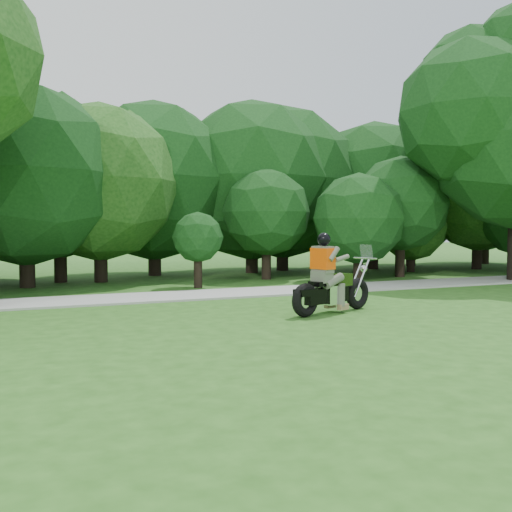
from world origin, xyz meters
TOP-DOWN VIEW (x-y plane):
  - ground at (0.00, 0.00)m, footprint 100.00×100.00m
  - walkway at (0.00, 8.00)m, footprint 60.00×2.20m
  - tree_line at (0.86, 14.63)m, footprint 39.94×12.15m
  - chopper_motorcycle at (-0.18, 3.43)m, footprint 2.66×1.30m

SIDE VIEW (x-z plane):
  - ground at x=0.00m, z-range 0.00..0.00m
  - walkway at x=0.00m, z-range 0.00..0.06m
  - chopper_motorcycle at x=-0.18m, z-range -0.25..1.69m
  - tree_line at x=0.86m, z-range -0.11..7.64m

